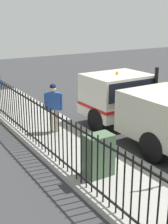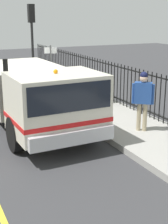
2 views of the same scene
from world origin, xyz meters
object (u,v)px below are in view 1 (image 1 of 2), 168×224
Objects in this scene: work_truck at (146,106)px; utility_cabinet at (99,155)px; traffic_cone at (153,107)px; worker_standing at (53,103)px.

utility_cabinet is at bearing -153.44° from work_truck.
utility_cabinet reaches higher than traffic_cone.
worker_standing is 1.56× the size of utility_cabinet.
worker_standing is at bearing -96.72° from utility_cabinet.
utility_cabinet is 6.41m from traffic_cone.
traffic_cone is (-4.89, -0.05, -0.91)m from worker_standing.
traffic_cone is (-2.20, -1.93, -0.86)m from work_truck.
work_truck is 3.54m from utility_cabinet.
worker_standing is 4.97m from traffic_cone.
utility_cabinet is (3.10, 1.65, -0.48)m from work_truck.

